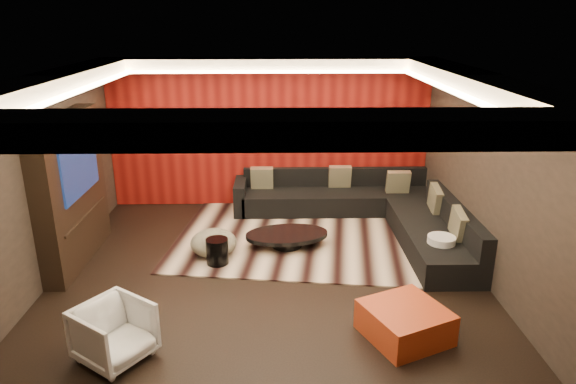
{
  "coord_description": "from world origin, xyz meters",
  "views": [
    {
      "loc": [
        0.16,
        -6.51,
        3.5
      ],
      "look_at": [
        0.3,
        0.6,
        1.05
      ],
      "focal_mm": 32.0,
      "sensor_mm": 36.0,
      "label": 1
    }
  ],
  "objects_px": {
    "coffee_table": "(287,239)",
    "sectional_sofa": "(368,210)",
    "white_side_table": "(440,252)",
    "armchair": "(114,333)",
    "drum_stool": "(217,251)",
    "orange_ottoman": "(405,322)"
  },
  "relations": [
    {
      "from": "coffee_table",
      "to": "sectional_sofa",
      "type": "bearing_deg",
      "value": 32.08
    },
    {
      "from": "white_side_table",
      "to": "armchair",
      "type": "distance_m",
      "value": 4.56
    },
    {
      "from": "drum_stool",
      "to": "orange_ottoman",
      "type": "height_order",
      "value": "drum_stool"
    },
    {
      "from": "coffee_table",
      "to": "orange_ottoman",
      "type": "relative_size",
      "value": 1.57
    },
    {
      "from": "drum_stool",
      "to": "white_side_table",
      "type": "distance_m",
      "value": 3.25
    },
    {
      "from": "drum_stool",
      "to": "coffee_table",
      "type": "bearing_deg",
      "value": 29.62
    },
    {
      "from": "coffee_table",
      "to": "sectional_sofa",
      "type": "height_order",
      "value": "sectional_sofa"
    },
    {
      "from": "white_side_table",
      "to": "coffee_table",
      "type": "bearing_deg",
      "value": 160.73
    },
    {
      "from": "drum_stool",
      "to": "sectional_sofa",
      "type": "relative_size",
      "value": 0.11
    },
    {
      "from": "coffee_table",
      "to": "white_side_table",
      "type": "xyz_separation_m",
      "value": [
        2.21,
        -0.77,
        0.12
      ]
    },
    {
      "from": "drum_stool",
      "to": "armchair",
      "type": "bearing_deg",
      "value": -111.02
    },
    {
      "from": "orange_ottoman",
      "to": "white_side_table",
      "type": "bearing_deg",
      "value": 61.58
    },
    {
      "from": "drum_stool",
      "to": "orange_ottoman",
      "type": "bearing_deg",
      "value": -38.46
    },
    {
      "from": "coffee_table",
      "to": "drum_stool",
      "type": "relative_size",
      "value": 3.38
    },
    {
      "from": "armchair",
      "to": "sectional_sofa",
      "type": "bearing_deg",
      "value": -6.37
    },
    {
      "from": "drum_stool",
      "to": "armchair",
      "type": "xyz_separation_m",
      "value": [
        -0.84,
        -2.2,
        0.11
      ]
    },
    {
      "from": "drum_stool",
      "to": "white_side_table",
      "type": "height_order",
      "value": "white_side_table"
    },
    {
      "from": "sectional_sofa",
      "to": "white_side_table",
      "type": "bearing_deg",
      "value": -65.49
    },
    {
      "from": "armchair",
      "to": "drum_stool",
      "type": "bearing_deg",
      "value": 14.64
    },
    {
      "from": "coffee_table",
      "to": "sectional_sofa",
      "type": "relative_size",
      "value": 0.36
    },
    {
      "from": "sectional_sofa",
      "to": "coffee_table",
      "type": "bearing_deg",
      "value": -147.92
    },
    {
      "from": "orange_ottoman",
      "to": "drum_stool",
      "type": "bearing_deg",
      "value": 141.54
    }
  ]
}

